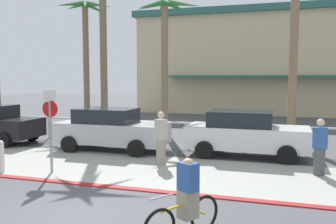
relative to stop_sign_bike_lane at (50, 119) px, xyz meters
The scene contains 14 objects.
ground_plane 7.72m from the stop_sign_bike_lane, 68.14° to the left, with size 80.00×80.00×0.00m, color #4C4C51.
sidewalk_strip 3.47m from the stop_sign_bike_lane, 23.03° to the left, with size 44.00×4.00×0.02m, color #9E9E93.
curb_paint 3.36m from the stop_sign_bike_lane, 16.06° to the right, with size 44.00×0.24×0.03m, color maroon.
building_backdrop 23.73m from the stop_sign_bike_lane, 77.93° to the left, with size 20.35×9.59×8.30m.
rail_fence 6.22m from the stop_sign_bike_lane, 62.94° to the left, with size 22.75×0.08×1.04m.
stop_sign_bike_lane is the anchor object (origin of this frame).
bollard_3 1.95m from the stop_sign_bike_lane, 163.57° to the right, with size 0.20×0.20×1.00m.
palm_tree_1 12.21m from the stop_sign_bike_lane, 114.41° to the left, with size 3.02×3.18×7.53m.
palm_tree_3 9.49m from the stop_sign_bike_lane, 84.68° to the left, with size 3.49×3.21×6.92m.
car_silver_1 3.80m from the stop_sign_bike_lane, 87.08° to the left, with size 4.40×2.02×1.69m.
car_white_2 6.90m from the stop_sign_bike_lane, 37.52° to the left, with size 4.40×2.02×1.69m.
cyclist_yellow_0 6.09m from the stop_sign_bike_lane, 32.07° to the right, with size 1.04×1.56×1.50m.
pedestrian_0 3.60m from the stop_sign_bike_lane, 34.92° to the left, with size 0.48×0.45×1.80m.
pedestrian_1 8.14m from the stop_sign_bike_lane, 15.10° to the left, with size 0.44×0.38×1.71m.
Camera 1 is at (3.94, -6.51, 2.93)m, focal length 39.39 mm.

